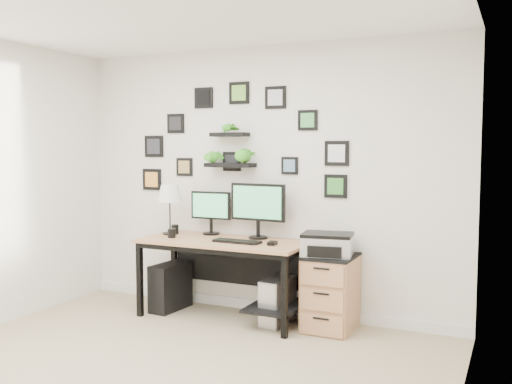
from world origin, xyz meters
The scene contains 14 objects.
room centered at (0.00, 1.98, 0.05)m, with size 4.00×4.00×4.00m.
desk centered at (-0.20, 1.67, 0.63)m, with size 1.60×0.70×0.75m.
monitor_left centered at (-0.50, 1.87, 1.00)m, with size 0.43×0.18×0.43m.
monitor_right centered at (0.04, 1.83, 1.07)m, with size 0.57×0.19×0.53m.
keyboard centered at (-0.04, 1.55, 0.76)m, with size 0.45×0.14×0.02m, color black.
mouse centered at (0.30, 1.57, 0.77)m, with size 0.07×0.11×0.03m, color black.
table_lamp centered at (-0.89, 1.72, 1.15)m, with size 0.25×0.25×0.50m.
mug centered at (-0.75, 1.54, 0.79)m, with size 0.08×0.08×0.09m, color black.
pen_cup centered at (-0.85, 1.75, 0.80)m, with size 0.07×0.07×0.09m, color black.
pc_tower_black centered at (-0.84, 1.65, 0.23)m, with size 0.21×0.47×0.47m, color black.
pc_tower_grey centered at (0.31, 1.67, 0.21)m, with size 0.22×0.44×0.43m.
file_cabinet centered at (0.80, 1.72, 0.34)m, with size 0.43×0.53×0.67m.
printer centered at (0.77, 1.70, 0.77)m, with size 0.48×0.41×0.20m.
wall_decor centered at (-0.28, 1.93, 1.66)m, with size 2.28×0.18×1.11m.
Camera 1 is at (2.30, -3.08, 1.64)m, focal length 40.00 mm.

